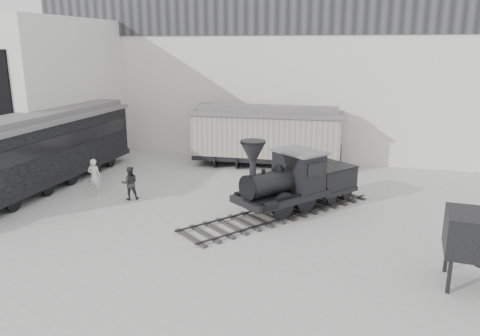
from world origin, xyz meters
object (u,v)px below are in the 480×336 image
(boxcar, at_px, (267,135))
(visitor_a, at_px, (94,177))
(locomotive, at_px, (293,184))
(visitor_b, at_px, (130,183))
(passenger_coach, at_px, (46,149))

(boxcar, xyz_separation_m, visitor_a, (-7.17, -7.98, -1.07))
(visitor_a, bearing_deg, locomotive, 174.81)
(visitor_b, bearing_deg, passenger_coach, -39.67)
(visitor_b, bearing_deg, boxcar, -151.75)
(passenger_coach, distance_m, visitor_a, 3.50)
(visitor_a, bearing_deg, passenger_coach, -17.89)
(passenger_coach, distance_m, visitor_b, 5.59)
(locomotive, relative_size, visitor_b, 5.45)
(boxcar, bearing_deg, passenger_coach, -147.98)
(visitor_a, relative_size, visitor_b, 1.11)
(boxcar, xyz_separation_m, visitor_b, (-5.04, -8.23, -1.17))
(boxcar, xyz_separation_m, passenger_coach, (-10.42, -7.34, 0.05))
(boxcar, height_order, visitor_a, boxcar)
(visitor_a, xyz_separation_m, visitor_b, (2.13, -0.25, -0.09))
(locomotive, distance_m, visitor_b, 8.01)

